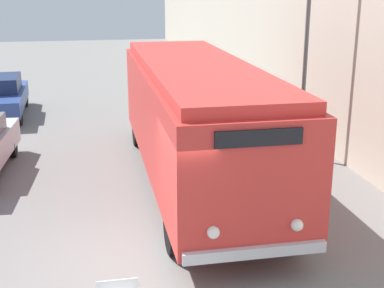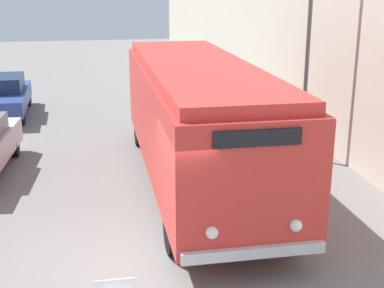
{
  "view_description": "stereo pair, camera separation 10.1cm",
  "coord_description": "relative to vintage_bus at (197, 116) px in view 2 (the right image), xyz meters",
  "views": [
    {
      "loc": [
        -0.72,
        -8.9,
        5.07
      ],
      "look_at": [
        1.31,
        1.47,
        1.83
      ],
      "focal_mm": 50.0,
      "sensor_mm": 36.0,
      "label": 1
    },
    {
      "loc": [
        -0.63,
        -8.92,
        5.07
      ],
      "look_at": [
        1.31,
        1.47,
        1.83
      ],
      "focal_mm": 50.0,
      "sensor_mm": 36.0,
      "label": 2
    }
  ],
  "objects": [
    {
      "name": "parked_car_mid",
      "position": [
        -6.1,
        8.49,
        -1.0
      ],
      "size": [
        2.08,
        4.64,
        1.55
      ],
      "rotation": [
        0.0,
        0.0,
        0.03
      ],
      "color": "black",
      "rests_on": "ground_plane"
    },
    {
      "name": "ground_plane",
      "position": [
        -1.91,
        -3.97,
        -1.8
      ],
      "size": [
        80.0,
        80.0,
        0.0
      ],
      "primitive_type": "plane",
      "color": "slate"
    },
    {
      "name": "streetlamp",
      "position": [
        3.46,
        1.44,
        2.77
      ],
      "size": [
        0.36,
        0.36,
        7.16
      ],
      "color": "#595E60",
      "rests_on": "ground_plane"
    },
    {
      "name": "vintage_bus",
      "position": [
        0.0,
        0.0,
        0.0
      ],
      "size": [
        2.67,
        10.18,
        3.15
      ],
      "color": "black",
      "rests_on": "ground_plane"
    },
    {
      "name": "building_wall_right",
      "position": [
        4.61,
        6.03,
        1.33
      ],
      "size": [
        0.3,
        60.0,
        6.26
      ],
      "color": "beige",
      "rests_on": "ground_plane"
    }
  ]
}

